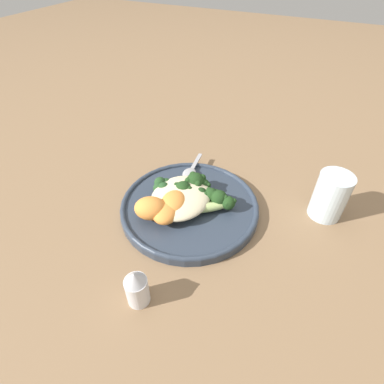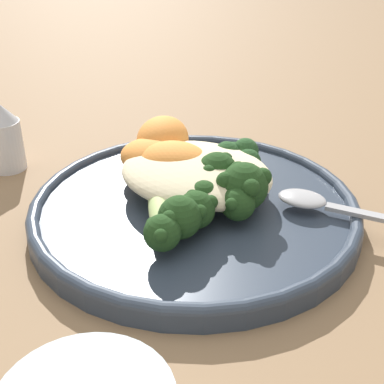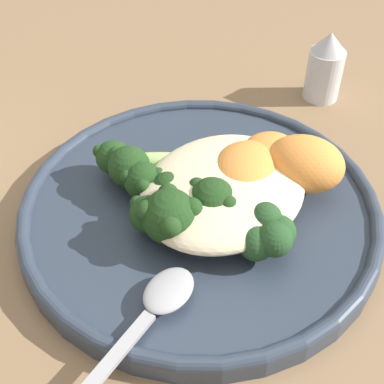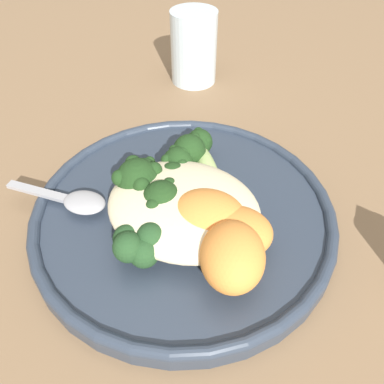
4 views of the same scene
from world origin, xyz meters
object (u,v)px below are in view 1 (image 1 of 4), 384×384
Objects in this scene: quinoa_mound at (181,197)px; broccoli_stalk_3 at (197,199)px; sweet_potato_chunk_1 at (174,203)px; broccoli_stalk_0 at (215,206)px; broccoli_stalk_5 at (195,185)px; spoon at (190,171)px; sweet_potato_chunk_2 at (165,211)px; plate at (190,206)px; salt_shaker at (135,287)px; broccoli_stalk_6 at (184,195)px; sweet_potato_chunk_0 at (151,208)px; broccoli_stalk_2 at (207,198)px; broccoli_stalk_1 at (214,200)px; water_glass at (330,196)px; broccoli_stalk_4 at (199,193)px; kale_tuft at (163,186)px; sweet_potato_chunk_3 at (177,204)px.

quinoa_mound is 0.03m from broccoli_stalk_3.
broccoli_stalk_0 is at bearing -64.62° from sweet_potato_chunk_1.
broccoli_stalk_3 is at bearing -161.07° from broccoli_stalk_5.
broccoli_stalk_5 is at bearing -14.85° from quinoa_mound.
sweet_potato_chunk_1 is 0.13m from spoon.
plate is at bearing -22.12° from sweet_potato_chunk_2.
broccoli_stalk_0 is 1.32× the size of salt_shaker.
sweet_potato_chunk_1 is 0.63× the size of spoon.
broccoli_stalk_0 is at bearing -127.72° from broccoli_stalk_6.
broccoli_stalk_2 is at bearing -45.64° from sweet_potato_chunk_0.
sweet_potato_chunk_1 is (0.04, -0.03, -0.00)m from sweet_potato_chunk_0.
salt_shaker is at bearing -147.82° from broccoli_stalk_1.
broccoli_stalk_0 is at bearing 118.12° from water_glass.
salt_shaker reaches higher than broccoli_stalk_5.
broccoli_stalk_3 is at bearing 145.35° from broccoli_stalk_1.
broccoli_stalk_6 is at bearing -15.60° from quinoa_mound.
water_glass is (0.11, -0.21, 0.02)m from broccoli_stalk_0.
sweet_potato_chunk_1 is (-0.04, 0.03, 0.01)m from broccoli_stalk_3.
sweet_potato_chunk_0 is at bearing 144.42° from broccoli_stalk_4.
quinoa_mound is 2.20× the size of sweet_potato_chunk_0.
kale_tuft is at bearing 72.28° from quinoa_mound.
broccoli_stalk_6 is at bearing -28.80° from sweet_potato_chunk_0.
sweet_potato_chunk_0 reaches higher than sweet_potato_chunk_3.
broccoli_stalk_4 is at bearing 0.40° from salt_shaker.
salt_shaker is at bearing 179.21° from broccoli_stalk_4.
sweet_potato_chunk_3 reaches higher than plate.
broccoli_stalk_3 is at bearing 113.78° from water_glass.
sweet_potato_chunk_3 is (0.04, -0.04, -0.01)m from sweet_potato_chunk_0.
quinoa_mound is at bearing 113.51° from water_glass.
broccoli_stalk_0 is 1.13× the size of broccoli_stalk_1.
kale_tuft is 0.09m from spoon.
water_glass is at bearing -60.78° from broccoli_stalk_3.
broccoli_stalk_2 is 0.05m from broccoli_stalk_6.
sweet_potato_chunk_3 is (-0.05, 0.03, 0.00)m from broccoli_stalk_4.
sweet_potato_chunk_1 is (-0.05, 0.05, 0.01)m from broccoli_stalk_2.
salt_shaker reaches higher than broccoli_stalk_0.
broccoli_stalk_0 is 1.52× the size of sweet_potato_chunk_0.
broccoli_stalk_6 is 0.03m from sweet_potato_chunk_3.
broccoli_stalk_5 is at bearing 88.85° from broccoli_stalk_2.
sweet_potato_chunk_2 is at bearing 168.62° from sweet_potato_chunk_1.
spoon is 0.33m from salt_shaker.
sweet_potato_chunk_0 reaches higher than kale_tuft.
sweet_potato_chunk_2 is 0.08m from kale_tuft.
quinoa_mound reaches higher than broccoli_stalk_3.
broccoli_stalk_5 is (0.04, 0.00, 0.03)m from plate.
sweet_potato_chunk_3 reaches higher than broccoli_stalk_0.
broccoli_stalk_5 is 0.26m from salt_shaker.
broccoli_stalk_2 and sweet_potato_chunk_3 have the same top height.
spoon is at bearing 10.95° from sweet_potato_chunk_1.
sweet_potato_chunk_3 is at bearing -18.47° from sweet_potato_chunk_2.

